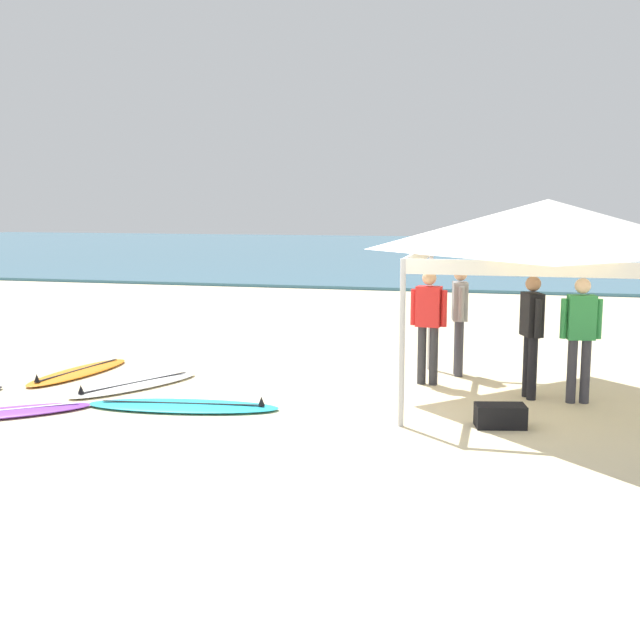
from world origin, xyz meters
name	(u,v)px	position (x,y,z in m)	size (l,w,h in m)	color
ground_plane	(339,414)	(0.00, 0.00, 0.00)	(80.00, 80.00, 0.00)	beige
sea	(469,253)	(0.00, 32.13, 0.05)	(80.00, 36.00, 0.10)	#386B84
canopy_tent	(547,226)	(2.55, 1.33, 2.39)	(3.52, 3.52, 2.75)	#B7B7BC
surfboard_cyan	(183,406)	(-2.07, -0.22, 0.04)	(2.65, 1.03, 0.19)	#23B2CC
surfboard_purple	(6,412)	(-4.15, -1.06, 0.04)	(2.01, 1.70, 0.19)	purple
surfboard_orange	(78,372)	(-4.53, 1.31, 0.04)	(0.97, 2.28, 0.19)	orange
surfboard_white	(135,385)	(-3.25, 0.72, 0.04)	(1.56, 2.19, 0.19)	white
person_black	(531,328)	(2.40, 1.44, 0.99)	(0.33, 0.52, 1.71)	black
person_grey	(459,313)	(1.34, 2.68, 0.99)	(0.27, 0.54, 1.71)	#383842
person_red	(428,319)	(0.93, 1.94, 0.99)	(0.55, 0.27, 1.71)	#2D2D33
person_green	(581,331)	(3.04, 1.32, 0.99)	(0.54, 0.27, 1.71)	#383842
gear_bag_near_tent	(500,416)	(2.03, -0.13, 0.14)	(0.60, 0.32, 0.28)	black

